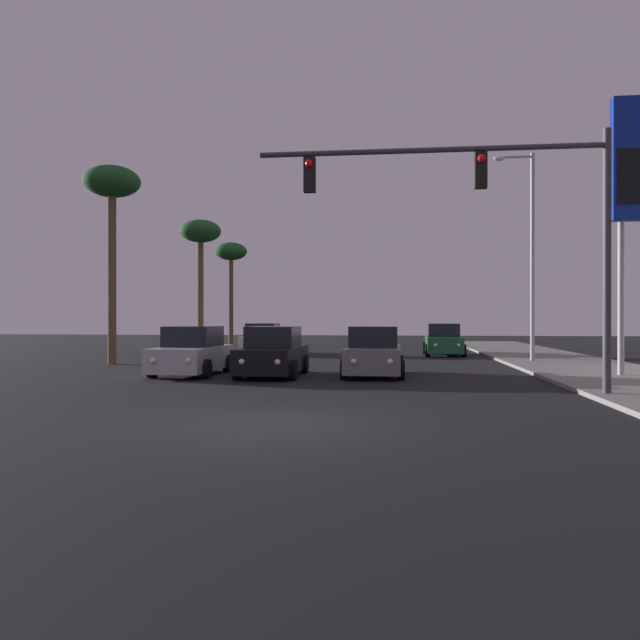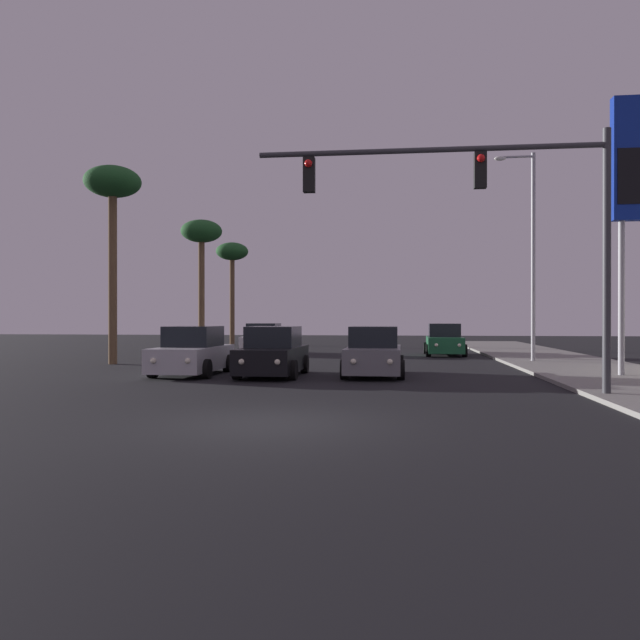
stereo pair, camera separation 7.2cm
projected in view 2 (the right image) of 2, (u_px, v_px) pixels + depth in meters
ground_plane at (270, 423)px, 11.57m from camera, size 120.00×120.00×0.00m
sidewalk_right at (616, 376)px, 20.38m from camera, size 5.00×60.00×0.12m
car_black at (273, 354)px, 21.08m from camera, size 2.04×4.33×1.68m
car_green at (444, 341)px, 32.94m from camera, size 2.04×4.33×1.68m
car_silver at (193, 353)px, 21.57m from camera, size 2.04×4.33×1.68m
car_grey at (374, 353)px, 21.19m from camera, size 2.04×4.32×1.68m
car_white at (264, 340)px, 34.44m from camera, size 2.04×4.32×1.68m
traffic_light_mast at (498, 205)px, 15.57m from camera, size 8.77×0.36×6.50m
street_lamp at (530, 245)px, 26.96m from camera, size 1.74×0.24×9.00m
palm_tree_far at (232, 256)px, 46.47m from camera, size 2.40×2.40×7.62m
palm_tree_mid at (201, 238)px, 36.44m from camera, size 2.40×2.40×7.72m
palm_tree_near at (113, 192)px, 26.60m from camera, size 2.40×2.40×8.46m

